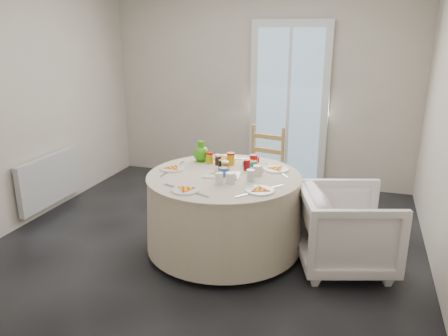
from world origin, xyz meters
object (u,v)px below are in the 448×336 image
(armchair, at_px, (347,226))
(green_pitcher, at_px, (201,148))
(radiator, at_px, (51,179))
(table, at_px, (224,212))
(wooden_chair, at_px, (261,171))

(armchair, relative_size, green_pitcher, 3.92)
(radiator, relative_size, table, 0.71)
(table, xyz_separation_m, green_pitcher, (-0.35, 0.34, 0.49))
(table, height_order, armchair, armchair)
(table, relative_size, green_pitcher, 7.12)
(table, bearing_deg, green_pitcher, 135.59)
(radiator, bearing_deg, armchair, -4.63)
(armchair, bearing_deg, table, 72.85)
(wooden_chair, bearing_deg, table, -85.07)
(radiator, distance_m, green_pitcher, 1.85)
(table, distance_m, armchair, 1.09)
(radiator, relative_size, armchair, 1.28)
(radiator, height_order, wooden_chair, wooden_chair)
(wooden_chair, bearing_deg, radiator, -150.82)
(armchair, bearing_deg, radiator, 67.49)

